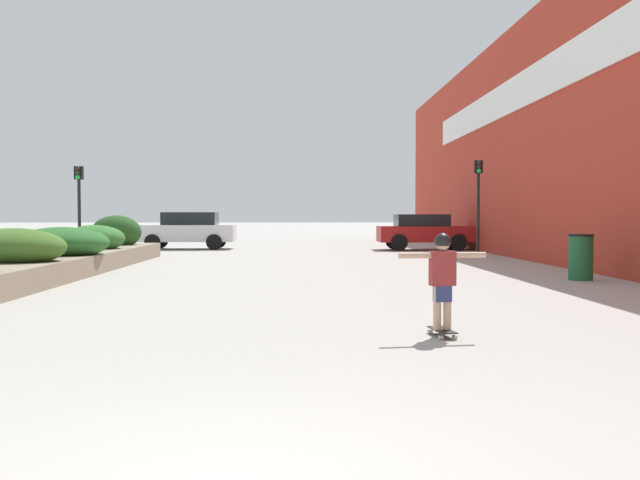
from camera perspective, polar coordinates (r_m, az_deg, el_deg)
building_wall_right at (r=23.62m, az=17.72°, el=8.20°), size 0.67×46.07×8.13m
planter_box at (r=19.47m, az=-19.90°, el=-0.98°), size 2.47×15.04×1.49m
skateboard at (r=8.89m, az=9.74°, el=-7.21°), size 0.29×0.61×0.09m
skateboarder at (r=8.80m, az=9.77°, el=-2.48°), size 1.10×0.21×1.18m
trash_bin at (r=17.32m, az=20.14°, el=-1.29°), size 0.57×0.57×1.05m
car_leftmost at (r=30.95m, az=8.34°, el=0.72°), size 4.03×1.94×1.53m
car_center_right at (r=32.02m, az=-10.56°, el=0.81°), size 4.25×1.97×1.63m
traffic_light_left at (r=25.77m, az=-18.73°, el=3.43°), size 0.28×0.30×3.17m
traffic_light_right at (r=26.04m, az=12.55°, el=3.84°), size 0.28×0.30×3.44m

